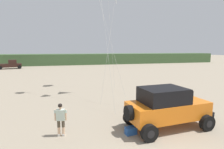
{
  "coord_description": "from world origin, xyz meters",
  "views": [
    {
      "loc": [
        -3.34,
        -4.47,
        4.29
      ],
      "look_at": [
        -0.79,
        5.08,
        2.89
      ],
      "focal_mm": 28.69,
      "sensor_mm": 36.0,
      "label": 1
    }
  ],
  "objects_px": {
    "cooler_box": "(131,131)",
    "jeep": "(167,107)",
    "distant_pickup": "(11,65)",
    "person_watching": "(61,118)"
  },
  "relations": [
    {
      "from": "person_watching",
      "to": "distant_pickup",
      "type": "height_order",
      "value": "distant_pickup"
    },
    {
      "from": "jeep",
      "to": "distant_pickup",
      "type": "bearing_deg",
      "value": 115.27
    },
    {
      "from": "person_watching",
      "to": "cooler_box",
      "type": "height_order",
      "value": "person_watching"
    },
    {
      "from": "jeep",
      "to": "person_watching",
      "type": "xyz_separation_m",
      "value": [
        -5.58,
        0.51,
        -0.26
      ]
    },
    {
      "from": "person_watching",
      "to": "jeep",
      "type": "bearing_deg",
      "value": -5.23
    },
    {
      "from": "jeep",
      "to": "person_watching",
      "type": "height_order",
      "value": "jeep"
    },
    {
      "from": "cooler_box",
      "to": "distant_pickup",
      "type": "relative_size",
      "value": 0.11
    },
    {
      "from": "jeep",
      "to": "person_watching",
      "type": "distance_m",
      "value": 5.61
    },
    {
      "from": "cooler_box",
      "to": "jeep",
      "type": "bearing_deg",
      "value": -1.26
    },
    {
      "from": "person_watching",
      "to": "cooler_box",
      "type": "bearing_deg",
      "value": -12.43
    }
  ]
}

